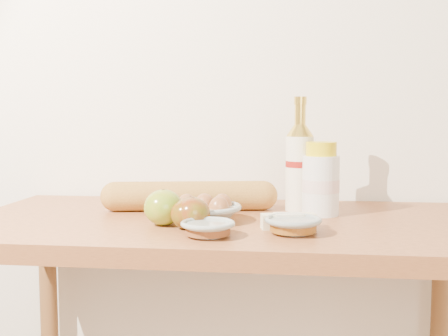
{
  "coord_description": "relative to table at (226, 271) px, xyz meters",
  "views": [
    {
      "loc": [
        0.15,
        -0.08,
        1.14
      ],
      "look_at": [
        0.0,
        1.15,
        1.02
      ],
      "focal_mm": 45.0,
      "sensor_mm": 36.0,
      "label": 1
    }
  ],
  "objects": [
    {
      "name": "egg_bowl",
      "position": [
        -0.04,
        -0.04,
        0.15
      ],
      "size": [
        0.19,
        0.19,
        0.06
      ],
      "rotation": [
        0.0,
        0.0,
        0.16
      ],
      "color": "#95A29D",
      "rests_on": "table"
    },
    {
      "name": "sugar_bowl",
      "position": [
        -0.01,
        -0.19,
        0.14
      ],
      "size": [
        0.11,
        0.11,
        0.03
      ],
      "rotation": [
        0.0,
        0.0,
        0.02
      ],
      "color": "#93A09A",
      "rests_on": "table"
    },
    {
      "name": "butter_stick",
      "position": [
        0.14,
        -0.1,
        0.14
      ],
      "size": [
        0.12,
        0.06,
        0.03
      ],
      "rotation": [
        0.0,
        0.0,
        0.24
      ],
      "color": "beige",
      "rests_on": "table"
    },
    {
      "name": "bourbon_bottle",
      "position": [
        0.17,
        0.13,
        0.24
      ],
      "size": [
        0.08,
        0.08,
        0.28
      ],
      "rotation": [
        0.0,
        0.0,
        -0.17
      ],
      "color": "beige",
      "rests_on": "table"
    },
    {
      "name": "apple_redgreen_front",
      "position": [
        -0.05,
        -0.13,
        0.16
      ],
      "size": [
        0.08,
        0.08,
        0.07
      ],
      "rotation": [
        0.0,
        0.0,
        -0.17
      ],
      "color": "maroon",
      "rests_on": "table"
    },
    {
      "name": "apple_extra",
      "position": [
        -0.06,
        -0.11,
        0.16
      ],
      "size": [
        0.08,
        0.08,
        0.07
      ],
      "rotation": [
        0.0,
        0.0,
        -0.17
      ],
      "color": "maroon",
      "rests_on": "table"
    },
    {
      "name": "back_wall",
      "position": [
        0.0,
        0.33,
        0.52
      ],
      "size": [
        3.5,
        0.02,
        2.6
      ],
      "primitive_type": "cube",
      "color": "white",
      "rests_on": "ground"
    },
    {
      "name": "cream_bottle",
      "position": [
        0.22,
        0.07,
        0.2
      ],
      "size": [
        0.11,
        0.11,
        0.17
      ],
      "rotation": [
        0.0,
        0.0,
        0.37
      ],
      "color": "silver",
      "rests_on": "table"
    },
    {
      "name": "apple_redgreen_right",
      "position": [
        -0.07,
        -0.13,
        0.16
      ],
      "size": [
        0.09,
        0.09,
        0.06
      ],
      "rotation": [
        0.0,
        0.0,
        0.36
      ],
      "color": "maroon",
      "rests_on": "table"
    },
    {
      "name": "baguette",
      "position": [
        -0.1,
        0.1,
        0.16
      ],
      "size": [
        0.45,
        0.15,
        0.07
      ],
      "rotation": [
        0.0,
        0.0,
        0.17
      ],
      "color": "#BA8739",
      "rests_on": "table"
    },
    {
      "name": "table",
      "position": [
        0.0,
        0.0,
        0.0
      ],
      "size": [
        1.2,
        0.6,
        0.9
      ],
      "color": "#AB6637",
      "rests_on": "ground"
    },
    {
      "name": "syrup_bowl",
      "position": [
        0.15,
        -0.14,
        0.14
      ],
      "size": [
        0.15,
        0.15,
        0.03
      ],
      "rotation": [
        0.0,
        0.0,
        -0.43
      ],
      "color": "gray",
      "rests_on": "table"
    },
    {
      "name": "apple_yellowgreen",
      "position": [
        -0.12,
        -0.09,
        0.16
      ],
      "size": [
        0.1,
        0.1,
        0.08
      ],
      "rotation": [
        0.0,
        0.0,
        0.22
      ],
      "color": "#9D921F",
      "rests_on": "table"
    }
  ]
}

